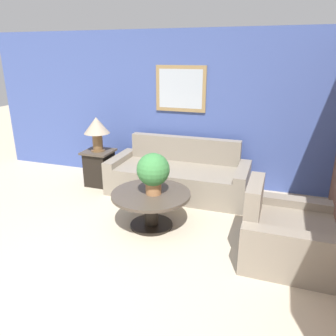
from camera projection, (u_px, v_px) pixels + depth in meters
name	position (u px, v px, depth m)	size (l,w,h in m)	color
ground_plane	(66.00, 300.00, 3.10)	(20.00, 20.00, 0.00)	#BCAD93
wall_back	(175.00, 108.00, 5.70)	(7.26, 0.09, 2.60)	#42569E
couch_main	(178.00, 176.00, 5.43)	(2.27, 0.96, 0.87)	gray
armchair	(284.00, 234.00, 3.69)	(0.96, 1.06, 0.87)	gray
coffee_table	(151.00, 202.00, 4.33)	(1.04, 1.04, 0.48)	black
side_table	(99.00, 167.00, 5.76)	(0.49, 0.49, 0.62)	black
table_lamp	(97.00, 128.00, 5.53)	(0.44, 0.44, 0.58)	brown
potted_plant_on_table	(153.00, 171.00, 4.17)	(0.43, 0.43, 0.54)	#9E6B42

